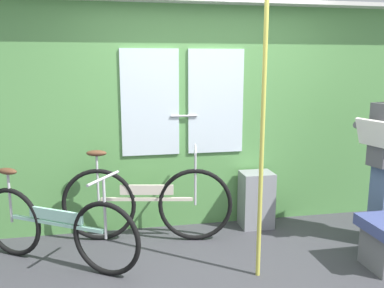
% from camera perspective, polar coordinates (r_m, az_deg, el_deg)
% --- Properties ---
extents(ground_plane, '(6.02, 3.96, 0.04)m').
position_cam_1_polar(ground_plane, '(3.69, 5.32, -17.88)').
color(ground_plane, '#38383D').
extents(train_door_wall, '(5.02, 0.28, 2.40)m').
position_cam_1_polar(train_door_wall, '(4.39, 1.21, 4.42)').
color(train_door_wall, '#56934C').
rests_on(train_door_wall, ground_plane).
extents(bicycle_near_door, '(1.70, 0.50, 0.96)m').
position_cam_1_polar(bicycle_near_door, '(4.16, -6.41, -8.16)').
color(bicycle_near_door, black).
rests_on(bicycle_near_door, ground_plane).
extents(bicycle_leaning_behind, '(1.44, 0.93, 0.87)m').
position_cam_1_polar(bicycle_leaning_behind, '(3.86, -18.52, -10.95)').
color(bicycle_leaning_behind, black).
rests_on(bicycle_leaning_behind, ground_plane).
extents(trash_bin_by_wall, '(0.34, 0.28, 0.61)m').
position_cam_1_polar(trash_bin_by_wall, '(4.56, 8.96, -7.66)').
color(trash_bin_by_wall, gray).
rests_on(trash_bin_by_wall, ground_plane).
extents(handrail_pole, '(0.04, 0.04, 2.36)m').
position_cam_1_polar(handrail_pole, '(3.30, 9.79, 0.73)').
color(handrail_pole, '#C6C14C').
rests_on(handrail_pole, ground_plane).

